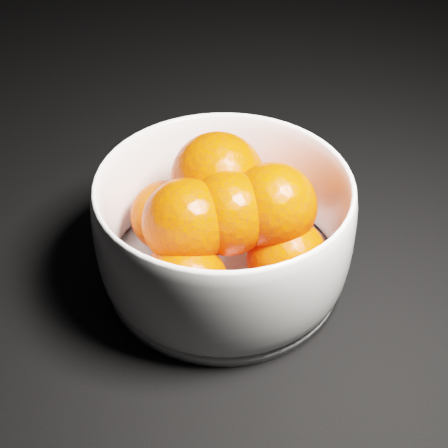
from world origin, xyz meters
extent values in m
cube|color=black|center=(0.00, 0.00, 0.00)|extent=(3.00, 3.00, 0.00)
cylinder|color=white|center=(-0.16, -0.25, 0.01)|extent=(0.23, 0.23, 0.01)
sphere|color=#FE3300|center=(-0.12, -0.20, 0.05)|extent=(0.08, 0.08, 0.08)
sphere|color=#FE3300|center=(-0.21, -0.21, 0.05)|extent=(0.07, 0.07, 0.07)
sphere|color=#FE3300|center=(-0.21, -0.31, 0.05)|extent=(0.08, 0.08, 0.08)
sphere|color=#FE3300|center=(-0.11, -0.29, 0.05)|extent=(0.08, 0.08, 0.08)
sphere|color=#FE3300|center=(-0.16, -0.21, 0.09)|extent=(0.09, 0.09, 0.09)
sphere|color=#FE3300|center=(-0.20, -0.27, 0.09)|extent=(0.08, 0.08, 0.08)
sphere|color=#FE3300|center=(-0.12, -0.27, 0.09)|extent=(0.08, 0.08, 0.08)
sphere|color=#FE3300|center=(-0.16, -0.27, 0.09)|extent=(0.08, 0.08, 0.08)
camera|label=1|loc=(-0.25, -0.69, 0.45)|focal=50.00mm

